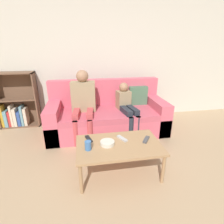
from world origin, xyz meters
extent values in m
cube|color=beige|center=(0.00, 2.81, 1.30)|extent=(12.00, 0.06, 2.60)
cube|color=#DB5B70|center=(0.00, 2.07, 0.17)|extent=(2.13, 0.92, 0.33)
cube|color=#C95467|center=(0.00, 1.98, 0.38)|extent=(1.69, 0.74, 0.10)
cube|color=#DB5B70|center=(0.00, 2.44, 0.68)|extent=(2.13, 0.18, 0.50)
cube|color=#DB5B70|center=(-0.95, 2.07, 0.30)|extent=(0.22, 0.92, 0.59)
cube|color=#DB5B70|center=(0.96, 2.07, 0.30)|extent=(0.22, 0.92, 0.59)
cube|color=#4C7556|center=(0.65, 2.29, 0.61)|extent=(0.36, 0.12, 0.36)
cube|color=brown|center=(-1.33, 2.63, 0.54)|extent=(0.02, 0.28, 1.08)
cube|color=brown|center=(-1.69, 2.76, 0.54)|extent=(0.74, 0.02, 1.08)
cube|color=brown|center=(-1.69, 2.63, 0.01)|extent=(0.74, 0.28, 0.02)
cube|color=brown|center=(-1.69, 2.63, 0.56)|extent=(0.69, 0.28, 0.02)
cube|color=brown|center=(-1.69, 2.63, 1.07)|extent=(0.74, 0.28, 0.02)
cube|color=gold|center=(-2.01, 2.62, 0.24)|extent=(0.05, 0.17, 0.43)
cube|color=#6699A8|center=(-1.94, 2.62, 0.19)|extent=(0.06, 0.23, 0.32)
cube|color=red|center=(-1.88, 2.62, 0.18)|extent=(0.04, 0.19, 0.30)
cube|color=beige|center=(-1.84, 2.62, 0.24)|extent=(0.04, 0.22, 0.42)
cube|color=beige|center=(-1.78, 2.62, 0.20)|extent=(0.06, 0.23, 0.36)
cube|color=#33519E|center=(-1.71, 2.62, 0.17)|extent=(0.06, 0.21, 0.29)
cube|color=#6699A8|center=(-1.65, 2.62, 0.23)|extent=(0.05, 0.22, 0.40)
cube|color=beige|center=(-1.59, 2.62, 0.20)|extent=(0.05, 0.21, 0.35)
cylinder|color=#A87F56|center=(-0.51, 0.63, 0.19)|extent=(0.04, 0.04, 0.38)
cylinder|color=#A87F56|center=(0.44, 0.63, 0.19)|extent=(0.04, 0.04, 0.38)
cylinder|color=#A87F56|center=(-0.51, 1.18, 0.19)|extent=(0.04, 0.04, 0.38)
cylinder|color=#A87F56|center=(0.44, 1.18, 0.19)|extent=(0.04, 0.04, 0.38)
cube|color=#A87F56|center=(-0.03, 0.91, 0.40)|extent=(1.03, 0.63, 0.03)
cylinder|color=#C6474C|center=(-0.58, 1.64, 0.22)|extent=(0.10, 0.10, 0.43)
cylinder|color=#C6474C|center=(-0.35, 1.62, 0.22)|extent=(0.10, 0.10, 0.43)
cube|color=#C6474C|center=(-0.56, 1.88, 0.48)|extent=(0.14, 0.42, 0.09)
cube|color=#C6474C|center=(-0.33, 1.86, 0.48)|extent=(0.14, 0.42, 0.09)
cube|color=#9E8966|center=(-0.42, 2.11, 0.70)|extent=(0.43, 0.24, 0.53)
sphere|color=#A87A5B|center=(-0.42, 2.11, 1.05)|extent=(0.21, 0.21, 0.21)
cylinder|color=#282D38|center=(0.33, 1.64, 0.22)|extent=(0.10, 0.10, 0.43)
cylinder|color=#282D38|center=(0.46, 1.66, 0.22)|extent=(0.10, 0.10, 0.43)
cube|color=#282D38|center=(0.29, 1.87, 0.48)|extent=(0.17, 0.42, 0.09)
cube|color=#282D38|center=(0.42, 1.89, 0.48)|extent=(0.17, 0.42, 0.09)
cube|color=#9E8966|center=(0.31, 2.12, 0.60)|extent=(0.27, 0.24, 0.33)
sphere|color=#A87A5B|center=(0.31, 2.12, 0.83)|extent=(0.16, 0.16, 0.16)
cylinder|color=#3D70B2|center=(-0.41, 0.85, 0.47)|extent=(0.08, 0.08, 0.11)
cube|color=#47474C|center=(0.33, 0.94, 0.42)|extent=(0.14, 0.17, 0.02)
cube|color=black|center=(-0.39, 1.08, 0.42)|extent=(0.09, 0.18, 0.02)
cube|color=#B7B7BC|center=(0.03, 1.02, 0.42)|extent=(0.12, 0.17, 0.02)
cylinder|color=beige|center=(-0.17, 0.92, 0.43)|extent=(0.18, 0.18, 0.05)
camera|label=1|loc=(-0.44, -0.90, 1.55)|focal=28.00mm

